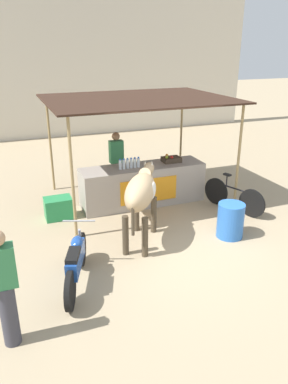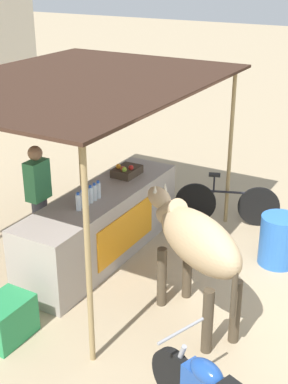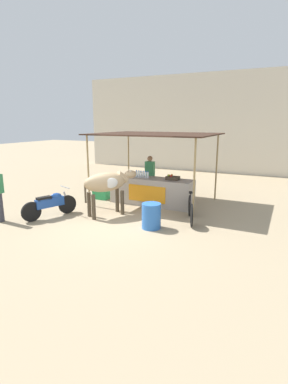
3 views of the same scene
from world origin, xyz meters
The scene contains 10 objects.
ground_plane centered at (0.00, 0.00, 0.00)m, with size 60.00×60.00×0.00m, color tan.
stall_counter centered at (0.00, 2.20, 0.48)m, with size 3.00×0.82×0.96m.
stall_awning centered at (0.00, 2.50, 2.41)m, with size 4.20×3.20×2.51m.
water_bottle_row centered at (-0.35, 2.15, 1.07)m, with size 0.52×0.07×0.25m.
fruit_crate centered at (0.77, 2.25, 1.03)m, with size 0.44×0.32×0.18m.
vendor_behind_counter centered at (-0.42, 2.95, 0.85)m, with size 0.34×0.22×1.65m.
cooler_box centered at (-2.07, 2.10, 0.24)m, with size 0.60×0.44×0.48m, color #268C4C.
water_barrel centered at (1.03, -0.05, 0.36)m, with size 0.53×0.53×0.72m, color blue.
cow centered at (-0.71, 0.43, 1.03)m, with size 1.28×1.73×1.44m.
bicycle_leaning centered at (1.82, 1.03, 0.35)m, with size 0.63×1.56×0.85m.
Camera 2 is at (-5.55, -1.66, 3.92)m, focal length 50.00 mm.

